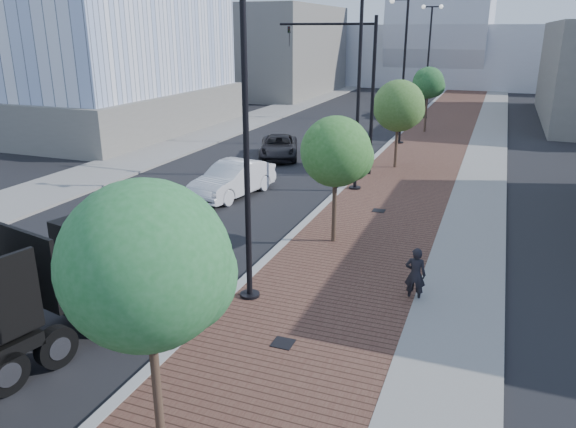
% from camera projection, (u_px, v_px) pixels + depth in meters
% --- Properties ---
extents(sidewalk, '(7.00, 140.00, 0.12)m').
position_uv_depth(sidewalk, '(452.00, 132.00, 41.26)').
color(sidewalk, '#4C2D23').
rests_on(sidewalk, ground).
extents(concrete_strip, '(2.40, 140.00, 0.13)m').
position_uv_depth(concrete_strip, '(490.00, 134.00, 40.34)').
color(concrete_strip, slate).
rests_on(concrete_strip, ground).
extents(curb, '(0.30, 140.00, 0.14)m').
position_uv_depth(curb, '(405.00, 129.00, 42.44)').
color(curb, gray).
rests_on(curb, ground).
extents(west_sidewalk, '(4.00, 140.00, 0.12)m').
position_uv_depth(west_sidewalk, '(252.00, 120.00, 46.84)').
color(west_sidewalk, slate).
rests_on(west_sidewalk, ground).
extents(white_sedan, '(2.51, 5.06, 1.59)m').
position_uv_depth(white_sedan, '(233.00, 179.00, 25.27)').
color(white_sedan, silver).
rests_on(white_sedan, ground).
extents(dark_car_mid, '(3.68, 5.22, 1.32)m').
position_uv_depth(dark_car_mid, '(279.00, 147.00, 32.95)').
color(dark_car_mid, black).
rests_on(dark_car_mid, ground).
extents(dark_car_far, '(2.32, 5.29, 1.51)m').
position_uv_depth(dark_car_far, '(395.00, 108.00, 48.91)').
color(dark_car_far, black).
rests_on(dark_car_far, ground).
extents(pedestrian, '(0.59, 0.39, 1.61)m').
position_uv_depth(pedestrian, '(415.00, 275.00, 15.38)').
color(pedestrian, black).
rests_on(pedestrian, ground).
extents(streetlight_1, '(1.44, 0.56, 9.21)m').
position_uv_depth(streetlight_1, '(242.00, 150.00, 14.34)').
color(streetlight_1, black).
rests_on(streetlight_1, ground).
extents(streetlight_2, '(1.72, 0.56, 9.28)m').
position_uv_depth(streetlight_2, '(359.00, 88.00, 24.78)').
color(streetlight_2, black).
rests_on(streetlight_2, ground).
extents(streetlight_3, '(1.44, 0.56, 9.21)m').
position_uv_depth(streetlight_3, '(402.00, 78.00, 35.60)').
color(streetlight_3, black).
rests_on(streetlight_3, ground).
extents(streetlight_4, '(1.72, 0.56, 9.28)m').
position_uv_depth(streetlight_4, '(428.00, 61.00, 46.04)').
color(streetlight_4, black).
rests_on(streetlight_4, ground).
extents(traffic_mast, '(5.09, 0.20, 8.00)m').
position_uv_depth(traffic_mast, '(356.00, 79.00, 27.69)').
color(traffic_mast, black).
rests_on(traffic_mast, ground).
extents(tree_0, '(2.82, 2.82, 5.12)m').
position_uv_depth(tree_0, '(149.00, 265.00, 8.86)').
color(tree_0, '#382619').
rests_on(tree_0, ground).
extents(tree_1, '(2.47, 2.43, 4.59)m').
position_uv_depth(tree_1, '(337.00, 152.00, 18.71)').
color(tree_1, '#382619').
rests_on(tree_1, ground).
extents(tree_2, '(2.75, 2.75, 4.85)m').
position_uv_depth(tree_2, '(400.00, 106.00, 29.31)').
color(tree_2, '#382619').
rests_on(tree_2, ground).
extents(tree_3, '(2.34, 2.28, 4.82)m').
position_uv_depth(tree_3, '(429.00, 83.00, 39.87)').
color(tree_3, '#382619').
rests_on(tree_3, ground).
extents(tower_podium, '(19.00, 19.00, 3.00)m').
position_uv_depth(tower_podium, '(81.00, 108.00, 43.02)').
color(tower_podium, '#68655D').
rests_on(tower_podium, ground).
extents(convention_center, '(50.00, 30.00, 50.00)m').
position_uv_depth(convention_center, '(445.00, 40.00, 81.09)').
color(convention_center, '#AEB1B9').
rests_on(convention_center, ground).
extents(commercial_block_nw, '(14.00, 20.00, 10.00)m').
position_uv_depth(commercial_block_nw, '(267.00, 51.00, 65.35)').
color(commercial_block_nw, slate).
rests_on(commercial_block_nw, ground).
extents(utility_cover_1, '(0.50, 0.50, 0.02)m').
position_uv_depth(utility_cover_1, '(283.00, 343.00, 13.26)').
color(utility_cover_1, black).
rests_on(utility_cover_1, sidewalk).
extents(utility_cover_2, '(0.50, 0.50, 0.02)m').
position_uv_depth(utility_cover_2, '(379.00, 211.00, 23.00)').
color(utility_cover_2, black).
rests_on(utility_cover_2, sidewalk).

